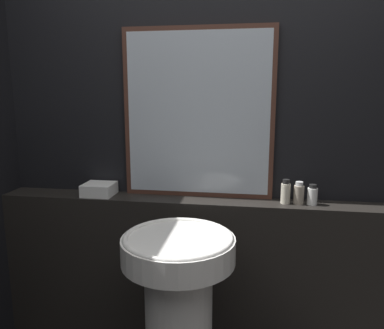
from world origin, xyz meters
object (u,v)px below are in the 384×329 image
pedestal_sink (179,315)px  towel_stack (99,189)px  mirror (198,114)px  conditioner_bottle (299,194)px  lotion_bottle (312,195)px  shampoo_bottle (286,192)px

pedestal_sink → towel_stack: (-0.55, 0.46, 0.43)m
mirror → conditioner_bottle: mirror is taller
conditioner_bottle → lotion_bottle: conditioner_bottle is taller
lotion_bottle → pedestal_sink: bearing=-142.9°
mirror → towel_stack: (-0.55, -0.07, -0.42)m
shampoo_bottle → conditioner_bottle: 0.07m
conditioner_bottle → lotion_bottle: size_ratio=1.11×
towel_stack → shampoo_bottle: (1.02, 0.00, 0.03)m
pedestal_sink → conditioner_bottle: conditioner_bottle is taller
towel_stack → shampoo_bottle: bearing=0.0°
shampoo_bottle → conditioner_bottle: size_ratio=1.08×
conditioner_bottle → mirror: bearing=172.3°
lotion_bottle → conditioner_bottle: bearing=180.0°
mirror → shampoo_bottle: mirror is taller
pedestal_sink → mirror: 1.01m
pedestal_sink → shampoo_bottle: size_ratio=7.14×
lotion_bottle → mirror: bearing=173.2°
pedestal_sink → lotion_bottle: lotion_bottle is taller
mirror → towel_stack: mirror is taller
towel_stack → lotion_bottle: size_ratio=1.58×
pedestal_sink → mirror: size_ratio=1.00×
shampoo_bottle → conditioner_bottle: (0.07, 0.00, -0.00)m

